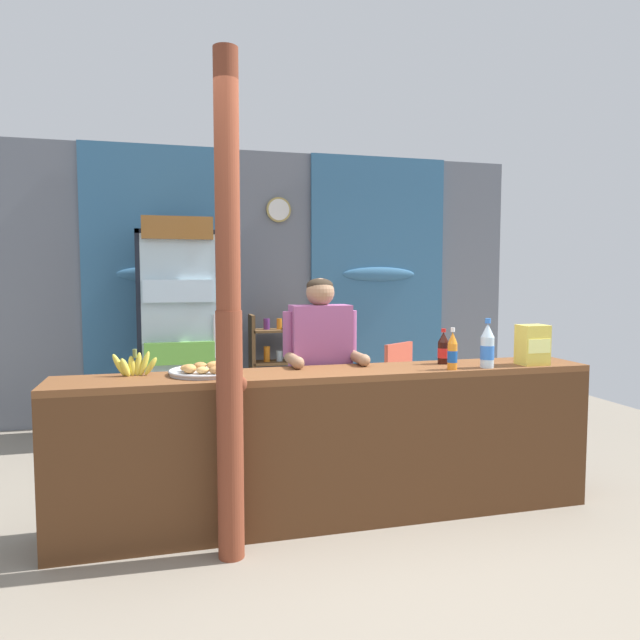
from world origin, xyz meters
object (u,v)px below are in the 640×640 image
soda_bottle_orange_soda (452,352)px  banana_bunch (135,365)px  timber_post (229,322)px  shopkeeper (321,360)px  bottle_shelf_rack (273,366)px  soda_bottle_cola (443,349)px  pastry_tray (206,371)px  plastic_lawn_chair (388,379)px  snack_box_instant_noodle (533,345)px  drink_fridge (179,318)px  soda_bottle_water (487,347)px  stall_counter (340,434)px

soda_bottle_orange_soda → banana_bunch: size_ratio=0.96×
timber_post → shopkeeper: bearing=45.9°
bottle_shelf_rack → soda_bottle_cola: bearing=-73.7°
soda_bottle_orange_soda → pastry_tray: size_ratio=0.60×
shopkeeper → pastry_tray: 0.84m
timber_post → plastic_lawn_chair: bearing=51.5°
snack_box_instant_noodle → pastry_tray: (-2.08, 0.17, -0.11)m
plastic_lawn_chair → shopkeeper: (-1.08, -1.52, 0.45)m
banana_bunch → shopkeeper: bearing=11.9°
plastic_lawn_chair → soda_bottle_cola: soda_bottle_cola is taller
soda_bottle_orange_soda → banana_bunch: bearing=171.9°
bottle_shelf_rack → timber_post: bearing=-104.6°
banana_bunch → snack_box_instant_noodle: bearing=-5.2°
bottle_shelf_rack → soda_bottle_cola: 2.55m
drink_fridge → snack_box_instant_noodle: size_ratio=7.82×
drink_fridge → snack_box_instant_noodle: bearing=-46.7°
shopkeeper → banana_bunch: (-1.18, -0.25, 0.05)m
drink_fridge → soda_bottle_cola: bearing=-52.5°
drink_fridge → bottle_shelf_rack: drink_fridge is taller
timber_post → snack_box_instant_noodle: bearing=6.6°
shopkeeper → soda_bottle_cola: size_ratio=6.44×
soda_bottle_water → banana_bunch: bearing=173.0°
plastic_lawn_chair → pastry_tray: bearing=-135.7°
bottle_shelf_rack → pastry_tray: bottle_shelf_rack is taller
shopkeeper → banana_bunch: 1.21m
shopkeeper → pastry_tray: bearing=-158.7°
soda_bottle_water → soda_bottle_orange_soda: 0.25m
timber_post → shopkeeper: (0.68, 0.70, -0.33)m
snack_box_instant_noodle → banana_bunch: snack_box_instant_noodle is taller
soda_bottle_water → banana_bunch: 2.15m
soda_bottle_orange_soda → pastry_tray: soda_bottle_orange_soda is taller
shopkeeper → soda_bottle_cola: shopkeeper is taller
plastic_lawn_chair → pastry_tray: (-1.86, -1.82, 0.46)m
shopkeeper → drink_fridge: bearing=115.7°
soda_bottle_orange_soda → banana_bunch: (-1.89, 0.27, -0.05)m
bottle_shelf_rack → snack_box_instant_noodle: bearing=-64.3°
plastic_lawn_chair → snack_box_instant_noodle: size_ratio=3.31×
bottle_shelf_rack → pastry_tray: size_ratio=2.57×
bottle_shelf_rack → soda_bottle_orange_soda: size_ratio=4.28×
soda_bottle_cola → timber_post: bearing=-164.1°
timber_post → snack_box_instant_noodle: 2.01m
plastic_lawn_chair → soda_bottle_water: soda_bottle_water is taller
snack_box_instant_noodle → pastry_tray: snack_box_instant_noodle is taller
plastic_lawn_chair → pastry_tray: size_ratio=1.99×
shopkeeper → banana_bunch: bearing=-168.1°
pastry_tray → banana_bunch: banana_bunch is taller
stall_counter → soda_bottle_water: (0.96, -0.04, 0.50)m
soda_bottle_water → snack_box_instant_noodle: soda_bottle_water is taller
soda_bottle_orange_soda → stall_counter: bearing=175.9°
soda_bottle_water → soda_bottle_cola: 0.29m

